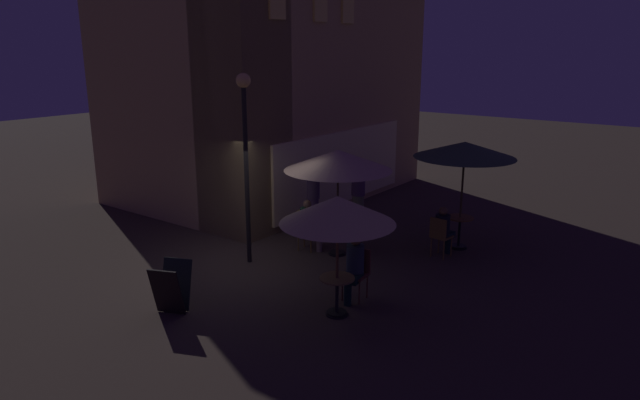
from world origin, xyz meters
TOP-DOWN VIEW (x-y plane):
  - ground_plane at (0.00, 0.00)m, footprint 60.00×60.00m
  - cafe_building at (3.94, 2.67)m, footprint 8.82×6.39m
  - street_lamp_near_corner at (0.17, 0.05)m, footprint 0.31×0.31m
  - menu_sandwich_board at (-2.46, -0.55)m, footprint 0.81×0.76m
  - cafe_table_0 at (1.72, -1.25)m, footprint 0.61×0.61m
  - cafe_table_1 at (-0.79, -2.99)m, footprint 0.62×0.62m
  - cafe_table_2 at (3.79, -3.32)m, footprint 0.63×0.63m
  - patio_umbrella_0 at (1.72, -1.25)m, footprint 2.41×2.41m
  - patio_umbrella_1 at (-0.79, -2.99)m, footprint 2.01×2.01m
  - patio_umbrella_2 at (3.79, -3.32)m, footprint 2.31×2.31m
  - cafe_chair_0 at (1.53, -0.43)m, footprint 0.49×0.49m
  - cafe_chair_1 at (0.04, -2.88)m, footprint 0.49×0.49m
  - cafe_chair_2 at (2.91, -3.22)m, footprint 0.45×0.45m
  - patron_seated_0 at (1.56, -0.57)m, footprint 0.42×0.54m
  - patron_seated_1 at (-0.11, -2.90)m, footprint 0.53×0.38m
  - patron_seated_2 at (3.06, -3.24)m, footprint 0.53×0.37m
  - patron_standing_3 at (3.74, -0.50)m, footprint 0.36×0.36m
  - patron_standing_4 at (2.66, 0.15)m, footprint 0.33×0.33m

SIDE VIEW (x-z plane):
  - ground_plane at x=0.00m, z-range 0.00..0.00m
  - menu_sandwich_board at x=-2.46m, z-range 0.01..0.92m
  - cafe_table_1 at x=-0.79m, z-range 0.12..0.84m
  - cafe_table_0 at x=1.72m, z-range 0.12..0.89m
  - cafe_table_2 at x=3.79m, z-range 0.13..0.90m
  - cafe_chair_2 at x=2.91m, z-range 0.10..1.04m
  - cafe_chair_0 at x=1.53m, z-range 0.09..1.06m
  - cafe_chair_1 at x=0.04m, z-range 0.10..1.06m
  - patron_seated_2 at x=3.06m, z-range 0.08..1.26m
  - patron_seated_0 at x=1.56m, z-range 0.08..1.29m
  - patron_seated_1 at x=-0.11m, z-range 0.08..1.37m
  - patron_standing_4 at x=2.66m, z-range 0.01..1.70m
  - patron_standing_3 at x=3.74m, z-range 0.01..1.74m
  - patio_umbrella_1 at x=-0.79m, z-range 0.85..3.03m
  - patio_umbrella_0 at x=1.72m, z-range 0.98..3.42m
  - patio_umbrella_2 at x=3.79m, z-range 1.08..3.63m
  - street_lamp_near_corner at x=0.17m, z-range 0.74..4.86m
  - cafe_building at x=3.94m, z-range -0.01..7.52m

